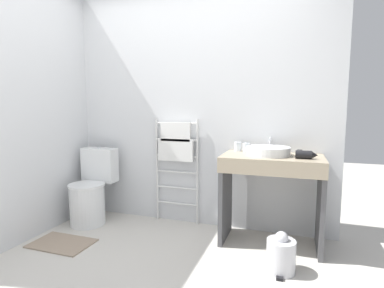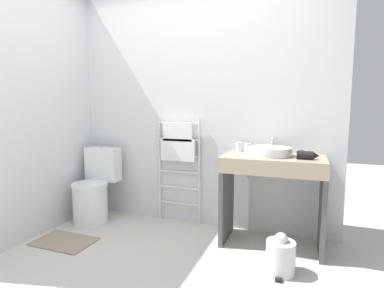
{
  "view_description": "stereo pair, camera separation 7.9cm",
  "coord_description": "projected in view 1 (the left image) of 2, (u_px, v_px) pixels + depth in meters",
  "views": [
    {
      "loc": [
        1.02,
        -1.68,
        1.26
      ],
      "look_at": [
        0.22,
        0.68,
        0.96
      ],
      "focal_mm": 28.0,
      "sensor_mm": 36.0,
      "label": 1
    },
    {
      "loc": [
        1.1,
        -1.65,
        1.26
      ],
      "look_at": [
        0.22,
        0.68,
        0.96
      ],
      "focal_mm": 28.0,
      "sensor_mm": 36.0,
      "label": 2
    }
  ],
  "objects": [
    {
      "name": "faucet",
      "position": [
        270.0,
        143.0,
        2.92
      ],
      "size": [
        0.02,
        0.1,
        0.14
      ],
      "color": "silver",
      "rests_on": "vanity_counter"
    },
    {
      "name": "cup_near_wall",
      "position": [
        238.0,
        147.0,
        2.99
      ],
      "size": [
        0.07,
        0.07,
        0.09
      ],
      "color": "silver",
      "rests_on": "vanity_counter"
    },
    {
      "name": "towel_radiator",
      "position": [
        176.0,
        150.0,
        3.24
      ],
      "size": [
        0.5,
        0.06,
        1.15
      ],
      "color": "silver",
      "rests_on": "ground_plane"
    },
    {
      "name": "cup_near_edge",
      "position": [
        246.0,
        148.0,
        2.92
      ],
      "size": [
        0.07,
        0.07,
        0.09
      ],
      "color": "silver",
      "rests_on": "vanity_counter"
    },
    {
      "name": "sink_basin",
      "position": [
        268.0,
        151.0,
        2.73
      ],
      "size": [
        0.39,
        0.39,
        0.08
      ],
      "color": "white",
      "rests_on": "vanity_counter"
    },
    {
      "name": "vanity_counter",
      "position": [
        271.0,
        185.0,
        2.73
      ],
      "size": [
        0.89,
        0.54,
        0.84
      ],
      "color": "gray",
      "rests_on": "ground_plane"
    },
    {
      "name": "hair_dryer",
      "position": [
        305.0,
        154.0,
        2.54
      ],
      "size": [
        0.18,
        0.17,
        0.07
      ],
      "color": "black",
      "rests_on": "vanity_counter"
    },
    {
      "name": "trash_bin",
      "position": [
        281.0,
        255.0,
        2.31
      ],
      "size": [
        0.22,
        0.25,
        0.32
      ],
      "color": "silver",
      "rests_on": "ground_plane"
    },
    {
      "name": "wall_back",
      "position": [
        195.0,
        105.0,
        3.24
      ],
      "size": [
        2.95,
        0.12,
        2.59
      ],
      "primitive_type": "cube",
      "color": "silver",
      "rests_on": "ground_plane"
    },
    {
      "name": "wall_side",
      "position": [
        37.0,
        105.0,
        3.0
      ],
      "size": [
        0.12,
        2.02,
        2.59
      ],
      "primitive_type": "cube",
      "color": "silver",
      "rests_on": "ground_plane"
    },
    {
      "name": "toilet",
      "position": [
        91.0,
        192.0,
        3.3
      ],
      "size": [
        0.4,
        0.51,
        0.82
      ],
      "color": "white",
      "rests_on": "ground_plane"
    },
    {
      "name": "bath_mat",
      "position": [
        62.0,
        243.0,
        2.8
      ],
      "size": [
        0.56,
        0.36,
        0.01
      ],
      "primitive_type": "cube",
      "color": "gray",
      "rests_on": "ground_plane"
    }
  ]
}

